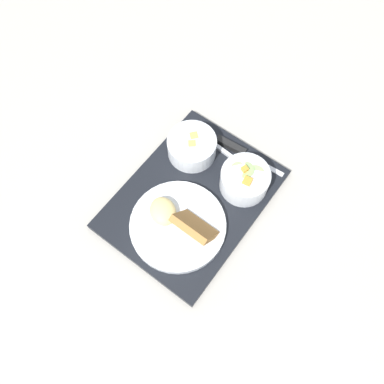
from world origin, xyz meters
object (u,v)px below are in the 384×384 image
object	(u,v)px
bowl_salad	(245,179)
bowl_soup	(192,146)
spoon	(240,163)
knife	(236,148)
plate_main	(178,224)

from	to	relation	value
bowl_salad	bowl_soup	size ratio (longest dim) A/B	0.96
bowl_salad	spoon	world-z (taller)	bowl_salad
knife	spoon	xyz separation A→B (m)	(0.02, 0.04, -0.00)
plate_main	bowl_salad	bearing A→B (deg)	167.89
bowl_soup	plate_main	size ratio (longest dim) A/B	0.55
bowl_soup	plate_main	bearing A→B (deg)	34.84
bowl_soup	spoon	xyz separation A→B (m)	(-0.06, 0.11, -0.03)
bowl_soup	knife	world-z (taller)	bowl_soup
plate_main	spoon	size ratio (longest dim) A/B	1.58
bowl_salad	bowl_soup	xyz separation A→B (m)	(0.02, -0.15, -0.00)
knife	spoon	size ratio (longest dim) A/B	1.34
plate_main	knife	size ratio (longest dim) A/B	1.18
bowl_soup	knife	bearing A→B (deg)	137.34
bowl_soup	knife	xyz separation A→B (m)	(-0.08, 0.07, -0.02)
bowl_salad	plate_main	xyz separation A→B (m)	(0.18, -0.04, -0.02)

